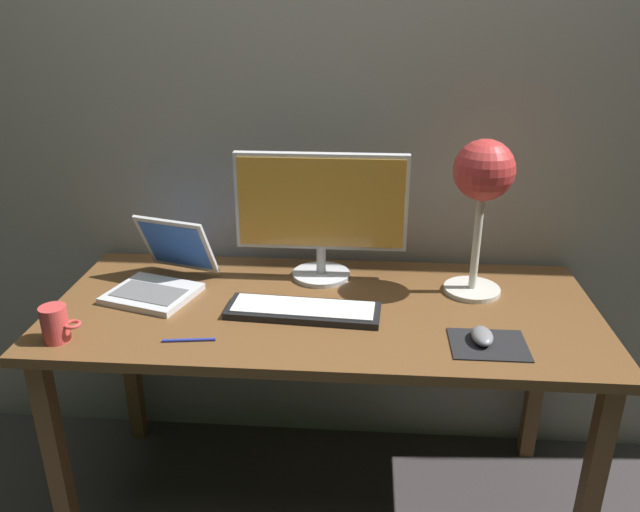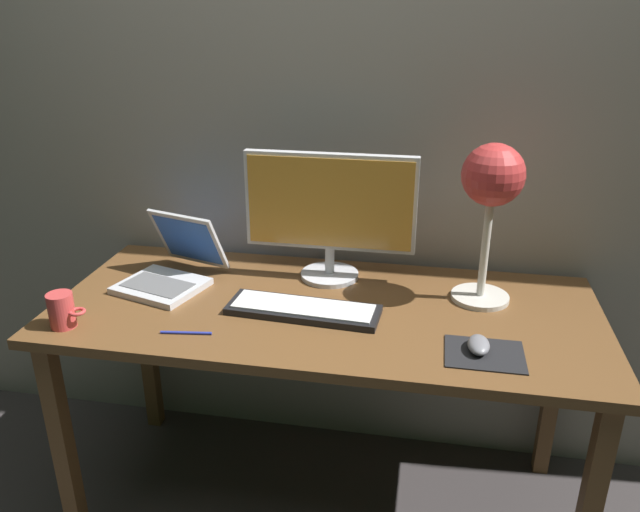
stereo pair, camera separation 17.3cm
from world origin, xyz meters
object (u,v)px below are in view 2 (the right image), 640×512
coffee_mug (62,310)px  pen (186,333)px  desk_lamp (492,187)px  mouse (479,345)px  monitor (330,209)px  laptop (174,263)px  keyboard_main (303,309)px

coffee_mug → pen: bearing=3.3°
desk_lamp → pen: size_ratio=3.39×
mouse → monitor: bearing=139.7°
coffee_mug → pen: size_ratio=0.75×
monitor → laptop: (-0.48, -0.12, -0.17)m
laptop → desk_lamp: size_ratio=0.76×
keyboard_main → coffee_mug: coffee_mug is taller
mouse → laptop: bearing=164.0°
monitor → mouse: size_ratio=5.60×
monitor → coffee_mug: (-0.67, -0.46, -0.18)m
coffee_mug → desk_lamp: bearing=18.5°
desk_lamp → pen: desk_lamp is taller
mouse → coffee_mug: (-1.12, -0.07, 0.03)m
keyboard_main → laptop: (-0.45, 0.14, 0.05)m
desk_lamp → coffee_mug: bearing=-161.5°
monitor → mouse: monitor is taller
monitor → desk_lamp: bearing=-9.0°
keyboard_main → desk_lamp: size_ratio=0.94×
laptop → mouse: bearing=-16.0°
keyboard_main → coffee_mug: 0.67m
monitor → keyboard_main: 0.34m
keyboard_main → mouse: mouse is taller
monitor → desk_lamp: (0.47, -0.08, 0.12)m
monitor → coffee_mug: monitor is taller
pen → monitor: bearing=53.8°
coffee_mug → laptop: bearing=61.4°
keyboard_main → coffee_mug: bearing=-162.8°
coffee_mug → mouse: bearing=3.7°
mouse → pen: size_ratio=0.69×
keyboard_main → mouse: (0.49, -0.12, 0.01)m
laptop → pen: laptop is taller
mouse → coffee_mug: size_ratio=0.91×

